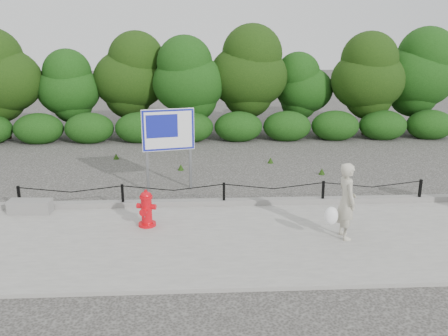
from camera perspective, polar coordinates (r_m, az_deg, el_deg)
The scene contains 9 objects.
ground at distance 11.94m, azimuth -0.01°, elevation -4.88°, with size 90.00×90.00×0.00m, color #2D2B28.
sidewalk at distance 10.08m, azimuth 0.59°, elevation -8.72°, with size 14.00×4.00×0.08m, color gray.
curb at distance 11.93m, azimuth -0.02°, elevation -4.12°, with size 14.00×0.22×0.14m, color slate.
chain_barrier at distance 11.79m, azimuth -0.01°, elevation -2.81°, with size 10.06×0.06×0.60m.
treeline at distance 20.16m, azimuth -0.17°, elevation 11.02°, with size 20.53×3.54×4.50m.
fire_hydrant at distance 10.70m, azimuth -9.32°, elevation -4.88°, with size 0.48×0.49×0.84m.
pedestrian at distance 10.15m, azimuth 14.42°, elevation -3.97°, with size 0.72×0.63×1.63m.
concrete_block at distance 12.31m, azimuth -22.29°, elevation -4.29°, with size 1.01×0.35×0.32m, color slate.
advertising_sign at distance 12.97m, azimuth -6.74°, elevation 4.14°, with size 1.41×0.39×2.29m.
Camera 1 is at (-0.58, -11.14, 4.26)m, focal length 38.00 mm.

